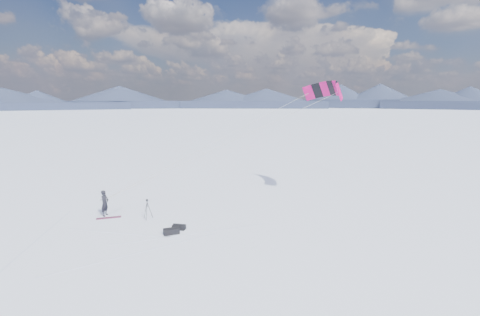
{
  "coord_description": "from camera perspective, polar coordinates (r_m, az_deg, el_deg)",
  "views": [
    {
      "loc": [
        4.87,
        -21.18,
        7.89
      ],
      "look_at": [
        7.14,
        4.31,
        3.57
      ],
      "focal_mm": 26.0,
      "sensor_mm": 36.0,
      "label": 1
    }
  ],
  "objects": [
    {
      "name": "snow_tracks",
      "position": [
        23.69,
        -21.94,
        -10.59
      ],
      "size": [
        13.93,
        9.84,
        0.01
      ],
      "color": "silver",
      "rests_on": "ground"
    },
    {
      "name": "tripod",
      "position": [
        24.17,
        -14.98,
        -7.65
      ],
      "size": [
        0.63,
        0.58,
        1.35
      ],
      "rotation": [
        0.0,
        0.0,
        0.4
      ],
      "color": "black",
      "rests_on": "ground"
    },
    {
      "name": "gear_bag_b",
      "position": [
        22.07,
        -9.98,
        -11.08
      ],
      "size": [
        0.86,
        0.59,
        0.36
      ],
      "rotation": [
        0.0,
        0.0,
        -0.3
      ],
      "color": "black",
      "rests_on": "ground"
    },
    {
      "name": "ground",
      "position": [
        23.12,
        -17.23,
        -10.83
      ],
      "size": [
        1800.0,
        1800.0,
        0.0
      ],
      "primitive_type": "plane",
      "color": "white"
    },
    {
      "name": "snowkiter",
      "position": [
        25.95,
        -21.19,
        -8.8
      ],
      "size": [
        0.6,
        0.75,
        1.78
      ],
      "primitive_type": "imported",
      "rotation": [
        0.0,
        0.0,
        1.27
      ],
      "color": "black",
      "rests_on": "ground"
    },
    {
      "name": "horizon_hills",
      "position": [
        22.06,
        -17.75,
        -0.85
      ],
      "size": [
        704.0,
        705.94,
        9.56
      ],
      "color": "black",
      "rests_on": "ground"
    },
    {
      "name": "gear_bag_a",
      "position": [
        21.43,
        -11.19,
        -11.69
      ],
      "size": [
        1.01,
        0.68,
        0.41
      ],
      "rotation": [
        0.0,
        0.0,
        0.29
      ],
      "color": "black",
      "rests_on": "ground"
    },
    {
      "name": "snowboard",
      "position": [
        25.34,
        -20.73,
        -9.16
      ],
      "size": [
        1.62,
        0.64,
        0.04
      ],
      "primitive_type": "cube",
      "rotation": [
        0.0,
        0.0,
        0.22
      ],
      "color": "#851F4A",
      "rests_on": "ground"
    },
    {
      "name": "power_kite",
      "position": [
        28.74,
        13.85,
        10.61
      ],
      "size": [
        17.59,
        6.16,
        8.24
      ],
      "color": "#BF0A5E",
      "rests_on": "ground"
    }
  ]
}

